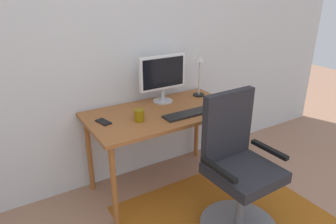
{
  "coord_description": "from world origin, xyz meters",
  "views": [
    {
      "loc": [
        -0.78,
        -0.3,
        1.73
      ],
      "look_at": [
        0.34,
        1.53,
        0.85
      ],
      "focal_mm": 32.57,
      "sensor_mm": 36.0,
      "label": 1
    }
  ],
  "objects_px": {
    "monitor": "(163,75)",
    "desk_lamp": "(200,69)",
    "desk": "(163,120)",
    "office_chair": "(237,181)",
    "cell_phone": "(103,122)",
    "computer_mouse": "(214,106)",
    "keyboard": "(188,114)",
    "coffee_cup": "(139,115)"
  },
  "relations": [
    {
      "from": "cell_phone",
      "to": "office_chair",
      "type": "height_order",
      "value": "office_chair"
    },
    {
      "from": "monitor",
      "to": "computer_mouse",
      "type": "xyz_separation_m",
      "value": [
        0.3,
        -0.38,
        -0.24
      ]
    },
    {
      "from": "desk",
      "to": "office_chair",
      "type": "xyz_separation_m",
      "value": [
        0.19,
        -0.75,
        -0.25
      ]
    },
    {
      "from": "desk",
      "to": "desk_lamp",
      "type": "xyz_separation_m",
      "value": [
        0.5,
        0.16,
        0.35
      ]
    },
    {
      "from": "cell_phone",
      "to": "monitor",
      "type": "bearing_deg",
      "value": 1.75
    },
    {
      "from": "computer_mouse",
      "to": "office_chair",
      "type": "xyz_separation_m",
      "value": [
        -0.23,
        -0.57,
        -0.35
      ]
    },
    {
      "from": "monitor",
      "to": "desk_lamp",
      "type": "bearing_deg",
      "value": -5.96
    },
    {
      "from": "coffee_cup",
      "to": "cell_phone",
      "type": "distance_m",
      "value": 0.28
    },
    {
      "from": "office_chair",
      "to": "keyboard",
      "type": "bearing_deg",
      "value": 94.12
    },
    {
      "from": "monitor",
      "to": "desk_lamp",
      "type": "distance_m",
      "value": 0.39
    },
    {
      "from": "computer_mouse",
      "to": "cell_phone",
      "type": "bearing_deg",
      "value": 167.22
    },
    {
      "from": "computer_mouse",
      "to": "office_chair",
      "type": "relative_size",
      "value": 0.1
    },
    {
      "from": "keyboard",
      "to": "coffee_cup",
      "type": "distance_m",
      "value": 0.41
    },
    {
      "from": "monitor",
      "to": "coffee_cup",
      "type": "bearing_deg",
      "value": -143.44
    },
    {
      "from": "keyboard",
      "to": "desk_lamp",
      "type": "xyz_separation_m",
      "value": [
        0.37,
        0.35,
        0.26
      ]
    },
    {
      "from": "desk",
      "to": "coffee_cup",
      "type": "distance_m",
      "value": 0.3
    },
    {
      "from": "cell_phone",
      "to": "desk_lamp",
      "type": "bearing_deg",
      "value": -5.81
    },
    {
      "from": "desk",
      "to": "keyboard",
      "type": "relative_size",
      "value": 3.01
    },
    {
      "from": "desk",
      "to": "desk_lamp",
      "type": "height_order",
      "value": "desk_lamp"
    },
    {
      "from": "coffee_cup",
      "to": "office_chair",
      "type": "height_order",
      "value": "office_chair"
    },
    {
      "from": "computer_mouse",
      "to": "coffee_cup",
      "type": "distance_m",
      "value": 0.69
    },
    {
      "from": "desk",
      "to": "desk_lamp",
      "type": "distance_m",
      "value": 0.63
    },
    {
      "from": "coffee_cup",
      "to": "cell_phone",
      "type": "relative_size",
      "value": 0.67
    },
    {
      "from": "desk_lamp",
      "to": "office_chair",
      "type": "relative_size",
      "value": 0.37
    },
    {
      "from": "computer_mouse",
      "to": "keyboard",
      "type": "bearing_deg",
      "value": -178.67
    },
    {
      "from": "cell_phone",
      "to": "office_chair",
      "type": "distance_m",
      "value": 1.11
    },
    {
      "from": "desk",
      "to": "coffee_cup",
      "type": "bearing_deg",
      "value": -163.09
    },
    {
      "from": "keyboard",
      "to": "coffee_cup",
      "type": "height_order",
      "value": "coffee_cup"
    },
    {
      "from": "desk",
      "to": "keyboard",
      "type": "distance_m",
      "value": 0.24
    },
    {
      "from": "monitor",
      "to": "coffee_cup",
      "type": "distance_m",
      "value": 0.52
    },
    {
      "from": "desk",
      "to": "office_chair",
      "type": "bearing_deg",
      "value": -75.54
    },
    {
      "from": "keyboard",
      "to": "computer_mouse",
      "type": "relative_size",
      "value": 4.13
    },
    {
      "from": "desk",
      "to": "cell_phone",
      "type": "distance_m",
      "value": 0.53
    },
    {
      "from": "cell_phone",
      "to": "office_chair",
      "type": "bearing_deg",
      "value": -60.77
    },
    {
      "from": "keyboard",
      "to": "cell_phone",
      "type": "xyz_separation_m",
      "value": [
        -0.65,
        0.22,
        -0.0
      ]
    },
    {
      "from": "desk",
      "to": "computer_mouse",
      "type": "distance_m",
      "value": 0.47
    },
    {
      "from": "cell_phone",
      "to": "desk_lamp",
      "type": "distance_m",
      "value": 1.06
    },
    {
      "from": "coffee_cup",
      "to": "cell_phone",
      "type": "xyz_separation_m",
      "value": [
        -0.25,
        0.12,
        -0.04
      ]
    },
    {
      "from": "coffee_cup",
      "to": "desk_lamp",
      "type": "xyz_separation_m",
      "value": [
        0.77,
        0.24,
        0.22
      ]
    },
    {
      "from": "coffee_cup",
      "to": "monitor",
      "type": "bearing_deg",
      "value": 36.56
    },
    {
      "from": "computer_mouse",
      "to": "desk_lamp",
      "type": "xyz_separation_m",
      "value": [
        0.08,
        0.34,
        0.25
      ]
    },
    {
      "from": "monitor",
      "to": "cell_phone",
      "type": "bearing_deg",
      "value": -165.38
    }
  ]
}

